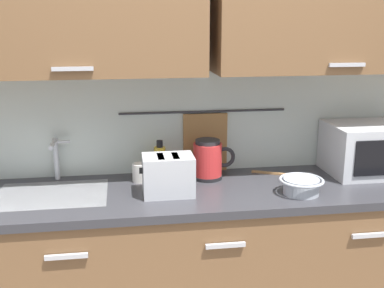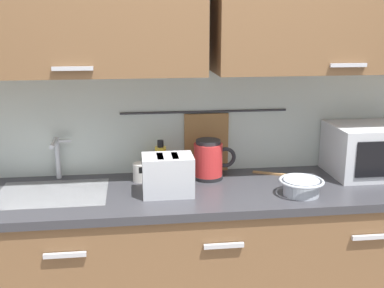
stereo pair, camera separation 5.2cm
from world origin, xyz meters
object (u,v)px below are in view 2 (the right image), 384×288
object	(u,v)px
electric_kettle	(209,160)
dish_soap_bottle	(161,160)
mug_near_sink	(141,172)
microwave	(373,150)
wooden_spoon	(285,175)
toaster	(168,175)
mixing_bowl	(301,186)

from	to	relation	value
electric_kettle	dish_soap_bottle	distance (m)	0.26
dish_soap_bottle	mug_near_sink	world-z (taller)	dish_soap_bottle
microwave	wooden_spoon	size ratio (longest dim) A/B	1.77
microwave	wooden_spoon	xyz separation A→B (m)	(-0.47, 0.03, -0.13)
electric_kettle	toaster	world-z (taller)	electric_kettle
toaster	wooden_spoon	distance (m)	0.67
mixing_bowl	wooden_spoon	world-z (taller)	mixing_bowl
microwave	wooden_spoon	bearing A→B (deg)	176.75
microwave	toaster	size ratio (longest dim) A/B	1.80
microwave	mug_near_sink	world-z (taller)	microwave
wooden_spoon	toaster	bearing A→B (deg)	-163.28
electric_kettle	mixing_bowl	size ratio (longest dim) A/B	1.06
electric_kettle	toaster	size ratio (longest dim) A/B	0.89
mixing_bowl	toaster	size ratio (longest dim) A/B	0.84
microwave	mug_near_sink	xyz separation A→B (m)	(-1.24, 0.04, -0.09)
mug_near_sink	electric_kettle	bearing A→B (deg)	-0.18
microwave	mixing_bowl	bearing A→B (deg)	-152.20
mug_near_sink	wooden_spoon	xyz separation A→B (m)	(0.76, -0.01, -0.04)
microwave	dish_soap_bottle	xyz separation A→B (m)	(-1.13, 0.11, -0.05)
dish_soap_bottle	toaster	bearing A→B (deg)	-86.56
dish_soap_bottle	toaster	world-z (taller)	dish_soap_bottle
microwave	mug_near_sink	distance (m)	1.24
electric_kettle	wooden_spoon	xyz separation A→B (m)	(0.41, -0.01, -0.10)
dish_soap_bottle	wooden_spoon	distance (m)	0.67
wooden_spoon	dish_soap_bottle	bearing A→B (deg)	172.90
microwave	mixing_bowl	xyz separation A→B (m)	(-0.49, -0.26, -0.09)
electric_kettle	dish_soap_bottle	xyz separation A→B (m)	(-0.25, 0.07, -0.01)
wooden_spoon	microwave	bearing A→B (deg)	-3.25
microwave	mug_near_sink	size ratio (longest dim) A/B	3.83
mug_near_sink	toaster	bearing A→B (deg)	-59.35
mug_near_sink	toaster	xyz separation A→B (m)	(0.12, -0.20, 0.05)
microwave	wooden_spoon	distance (m)	0.49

